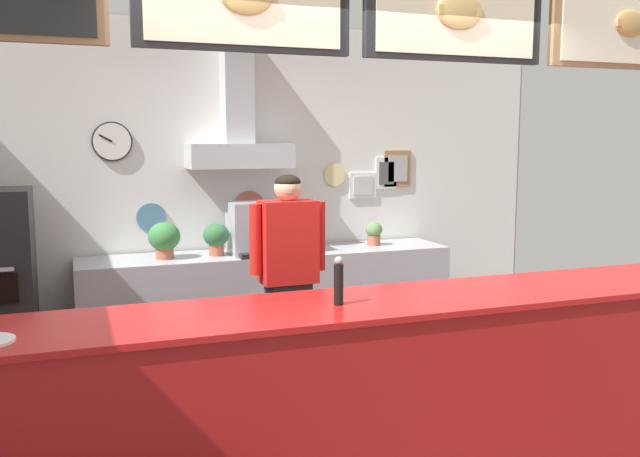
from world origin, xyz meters
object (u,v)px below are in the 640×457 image
espresso_machine (264,228)px  potted_thyme (374,233)px  potted_rosemary (299,233)px  potted_basil (164,238)px  shop_worker (288,286)px  pepper_grinder (339,281)px  potted_oregano (216,237)px

espresso_machine → potted_thyme: (1.01, 0.05, -0.09)m
potted_thyme → potted_rosemary: bearing=-177.6°
espresso_machine → potted_basil: 0.81m
shop_worker → pepper_grinder: 1.35m
potted_basil → pepper_grinder: size_ratio=1.23×
potted_thyme → pepper_grinder: bearing=-118.1°
potted_thyme → espresso_machine: bearing=-177.0°
pepper_grinder → potted_basil: bearing=102.4°
potted_rosemary → potted_thyme: bearing=2.4°
potted_rosemary → pepper_grinder: 2.47m
shop_worker → potted_basil: size_ratio=5.63×
espresso_machine → potted_thyme: bearing=3.0°
pepper_grinder → potted_rosemary: bearing=76.0°
potted_basil → pepper_grinder: bearing=-77.6°
pepper_grinder → potted_thyme: bearing=61.9°
shop_worker → pepper_grinder: bearing=81.5°
shop_worker → potted_oregano: (-0.27, 1.07, 0.20)m
shop_worker → potted_oregano: shop_worker is taller
espresso_machine → potted_basil: bearing=-179.5°
potted_basil → pepper_grinder: pepper_grinder is taller
espresso_machine → potted_rosemary: 0.32m
shop_worker → pepper_grinder: (-0.15, -1.30, 0.30)m
espresso_machine → potted_thyme: size_ratio=2.74×
espresso_machine → potted_thyme: 1.01m
potted_basil → pepper_grinder: (0.52, -2.36, 0.10)m
espresso_machine → potted_oregano: size_ratio=2.15×
pepper_grinder → espresso_machine: bearing=83.2°
potted_rosemary → potted_basil: 1.12m
shop_worker → potted_rosemary: bearing=-113.7°
potted_thyme → potted_basil: size_ratio=0.72×
potted_basil → potted_oregano: size_ratio=1.10×
shop_worker → potted_basil: bearing=-59.2°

